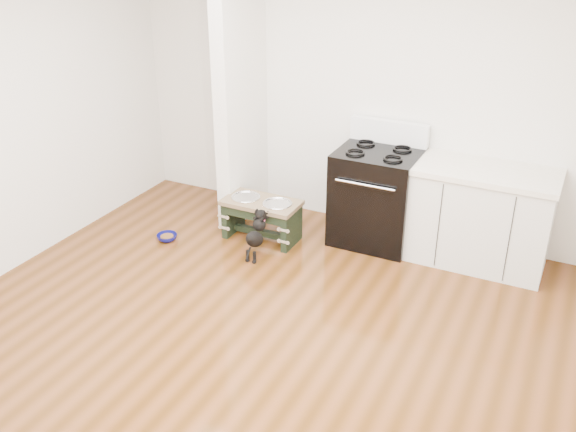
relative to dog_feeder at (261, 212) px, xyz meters
The scene contains 8 objects.
ground 1.87m from the dog_feeder, 66.13° to the right, with size 5.00×5.00×0.00m, color #48280C.
room_shell 2.28m from the dog_feeder, 66.13° to the right, with size 5.00×5.00×5.00m.
partition_wall 1.21m from the dog_feeder, 136.28° to the left, with size 0.15×0.80×2.70m, color silver.
oven_range 1.12m from the dog_feeder, 25.02° to the left, with size 0.76×0.69×1.14m.
cabinet_run 2.04m from the dog_feeder, 13.76° to the left, with size 1.24×0.64×0.91m.
dog_feeder is the anchor object (origin of this frame).
puppy 0.37m from the dog_feeder, 68.85° to the right, with size 0.13×0.38×0.45m.
floor_bowl 0.97m from the dog_feeder, 151.33° to the right, with size 0.26×0.26×0.06m.
Camera 1 is at (1.96, -3.22, 2.99)m, focal length 40.00 mm.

